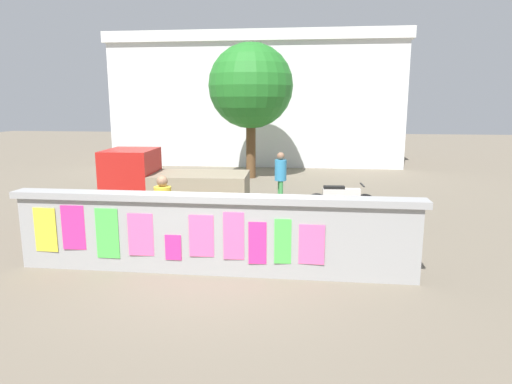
# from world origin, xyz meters

# --- Properties ---
(ground) EXTENTS (60.00, 60.00, 0.00)m
(ground) POSITION_xyz_m (0.00, 8.00, 0.00)
(ground) COLOR #6B6051
(poster_wall) EXTENTS (7.36, 0.42, 1.44)m
(poster_wall) POSITION_xyz_m (-0.01, -0.00, 0.74)
(poster_wall) COLOR #999999
(poster_wall) RESTS_ON ground
(auto_rickshaw_truck) EXTENTS (3.67, 1.68, 1.85)m
(auto_rickshaw_truck) POSITION_xyz_m (-1.89, 3.53, 0.90)
(auto_rickshaw_truck) COLOR black
(auto_rickshaw_truck) RESTS_ON ground
(motorcycle) EXTENTS (1.90, 0.56, 0.87)m
(motorcycle) POSITION_xyz_m (2.50, 4.62, 0.46)
(motorcycle) COLOR black
(motorcycle) RESTS_ON ground
(bicycle_near) EXTENTS (1.68, 0.53, 0.95)m
(bicycle_near) POSITION_xyz_m (2.27, 1.46, 0.36)
(bicycle_near) COLOR black
(bicycle_near) RESTS_ON ground
(person_walking) EXTENTS (0.38, 0.38, 1.62)m
(person_walking) POSITION_xyz_m (-1.19, 0.88, 0.99)
(person_walking) COLOR purple
(person_walking) RESTS_ON ground
(person_bystander) EXTENTS (0.42, 0.42, 1.62)m
(person_bystander) POSITION_xyz_m (0.84, 5.40, 0.99)
(person_bystander) COLOR #3F994C
(person_bystander) RESTS_ON ground
(tree_roadside) EXTENTS (3.33, 3.33, 5.32)m
(tree_roadside) POSITION_xyz_m (-0.72, 10.59, 3.63)
(tree_roadside) COLOR brown
(tree_roadside) RESTS_ON ground
(building_background) EXTENTS (14.16, 6.07, 6.25)m
(building_background) POSITION_xyz_m (-1.04, 16.53, 3.14)
(building_background) COLOR silver
(building_background) RESTS_ON ground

